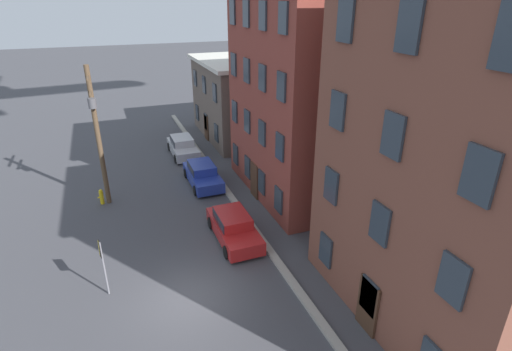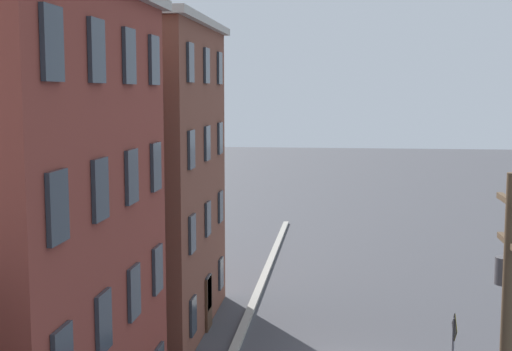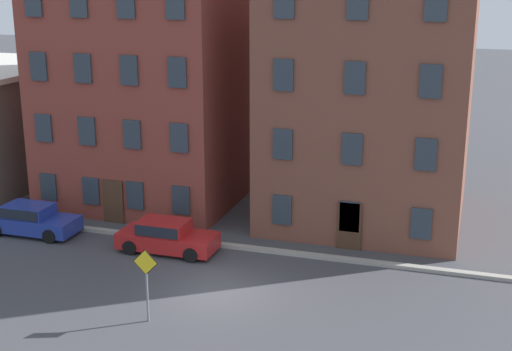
{
  "view_description": "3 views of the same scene",
  "coord_description": "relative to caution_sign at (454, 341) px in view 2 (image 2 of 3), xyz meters",
  "views": [
    {
      "loc": [
        13.22,
        -2.06,
        11.59
      ],
      "look_at": [
        -1.61,
        3.67,
        4.42
      ],
      "focal_mm": 28.0,
      "sensor_mm": 36.0,
      "label": 1
    },
    {
      "loc": [
        -24.25,
        0.66,
        9.82
      ],
      "look_at": [
        0.35,
        3.54,
        6.88
      ],
      "focal_mm": 50.0,
      "sensor_mm": 36.0,
      "label": 2
    },
    {
      "loc": [
        9.07,
        -23.92,
        12.0
      ],
      "look_at": [
        0.06,
        4.54,
        3.49
      ],
      "focal_mm": 50.0,
      "sensor_mm": 36.0,
      "label": 3
    }
  ],
  "objects": [
    {
      "name": "apartment_far",
      "position": [
        5.56,
        14.33,
        4.51
      ],
      "size": [
        9.88,
        11.0,
        12.67
      ],
      "color": "brown",
      "rests_on": "ground_plane"
    },
    {
      "name": "caution_sign",
      "position": [
        0.0,
        0.0,
        0.0
      ],
      "size": [
        0.95,
        0.08,
        2.76
      ],
      "color": "slate",
      "rests_on": "ground_plane"
    }
  ]
}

